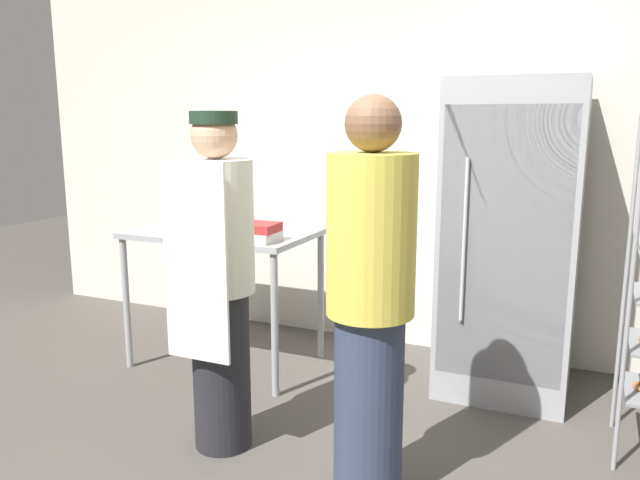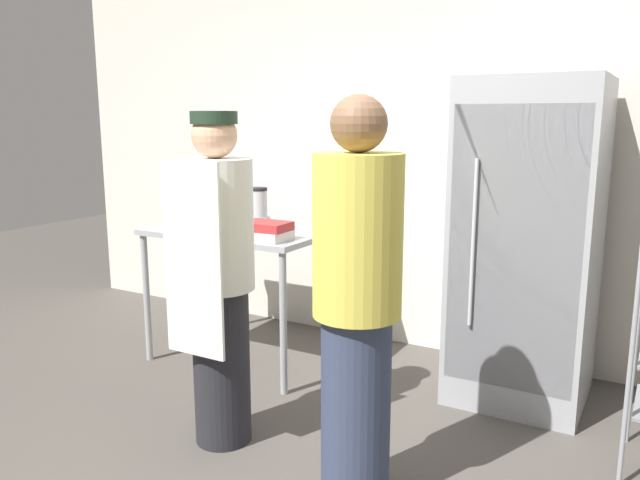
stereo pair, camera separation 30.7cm
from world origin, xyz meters
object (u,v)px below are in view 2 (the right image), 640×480
(person_customer, at_px, (357,305))
(refrigerator, at_px, (527,243))
(donut_box, at_px, (221,220))
(binder_stack, at_px, (266,231))
(person_baker, at_px, (218,277))
(blender_pitcher, at_px, (259,212))

(person_customer, bearing_deg, refrigerator, 74.94)
(person_customer, bearing_deg, donut_box, 145.87)
(binder_stack, relative_size, person_baker, 0.17)
(refrigerator, bearing_deg, person_baker, -132.64)
(person_customer, bearing_deg, blender_pitcher, 139.26)
(refrigerator, distance_m, donut_box, 1.95)
(blender_pitcher, xyz_separation_m, binder_stack, (0.21, -0.23, -0.07))
(donut_box, xyz_separation_m, person_baker, (0.71, -0.91, -0.09))
(blender_pitcher, distance_m, person_baker, 1.05)
(donut_box, relative_size, person_customer, 0.16)
(binder_stack, bearing_deg, refrigerator, 22.75)
(blender_pitcher, xyz_separation_m, person_baker, (0.42, -0.95, -0.17))
(blender_pitcher, bearing_deg, person_baker, -66.08)
(person_baker, height_order, person_customer, person_customer)
(person_customer, bearing_deg, binder_stack, 140.76)
(refrigerator, relative_size, blender_pitcher, 6.56)
(donut_box, height_order, binder_stack, donut_box)
(binder_stack, height_order, person_customer, person_customer)
(refrigerator, relative_size, binder_stack, 6.45)
(donut_box, height_order, person_customer, person_customer)
(blender_pitcher, bearing_deg, refrigerator, 12.52)
(binder_stack, relative_size, person_customer, 0.17)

